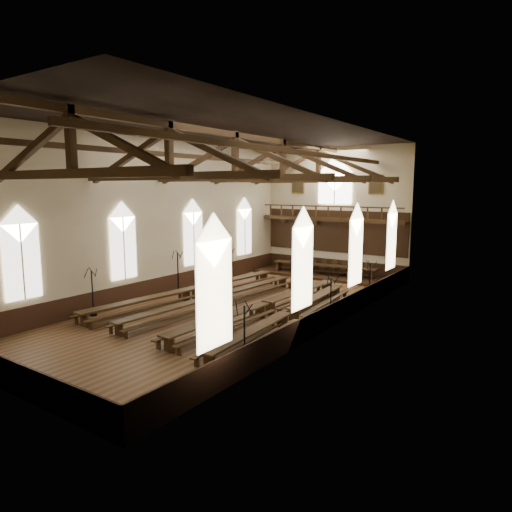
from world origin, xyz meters
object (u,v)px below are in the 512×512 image
(refectory_row_c, at_px, (266,306))
(high_table, at_px, (324,266))
(refectory_row_d, at_px, (288,314))
(candelabrum_right_mid, at_px, (330,308))
(candelabrum_right_near, at_px, (245,349))
(refectory_row_b, at_px, (217,298))
(candelabrum_left_mid, at_px, (178,280))
(refectory_row_a, at_px, (191,291))
(candelabrum_left_near, at_px, (93,301))
(candelabrum_right_far, at_px, (369,288))
(candelabrum_left_far, at_px, (230,269))
(dais, at_px, (324,276))

(refectory_row_c, distance_m, high_table, 11.82)
(refectory_row_d, distance_m, candelabrum_right_mid, 2.26)
(refectory_row_c, xyz_separation_m, candelabrum_right_near, (3.40, -6.65, 0.25))
(refectory_row_b, xyz_separation_m, candelabrum_right_near, (6.74, -6.59, 0.29))
(high_table, bearing_deg, candelabrum_right_mid, -62.30)
(refectory_row_c, distance_m, refectory_row_d, 1.91)
(high_table, bearing_deg, refectory_row_b, -95.55)
(refectory_row_c, xyz_separation_m, candelabrum_right_mid, (3.40, 0.92, 0.18))
(refectory_row_b, xyz_separation_m, high_table, (1.13, 11.66, 0.33))
(refectory_row_d, relative_size, candelabrum_right_mid, 5.82)
(high_table, bearing_deg, refectory_row_c, -79.22)
(refectory_row_b, height_order, refectory_row_c, refectory_row_c)
(refectory_row_d, xyz_separation_m, candelabrum_left_mid, (-9.50, 1.91, 0.33))
(refectory_row_a, xyz_separation_m, refectory_row_b, (2.25, -0.26, -0.06))
(candelabrum_left_near, distance_m, candelabrum_right_far, 16.16)
(refectory_row_d, bearing_deg, candelabrum_left_far, 141.62)
(refectory_row_b, height_order, candelabrum_left_near, candelabrum_left_near)
(refectory_row_a, relative_size, candelabrum_right_mid, 6.10)
(refectory_row_d, bearing_deg, refectory_row_a, 173.33)
(refectory_row_a, relative_size, refectory_row_b, 1.06)
(candelabrum_left_near, relative_size, candelabrum_left_far, 1.09)
(refectory_row_d, height_order, candelabrum_right_mid, candelabrum_right_mid)
(refectory_row_c, xyz_separation_m, high_table, (-2.21, 11.61, 0.30))
(candelabrum_left_mid, bearing_deg, dais, 62.07)
(dais, relative_size, candelabrum_left_near, 4.34)
(refectory_row_d, bearing_deg, refectory_row_c, 159.85)
(refectory_row_d, distance_m, candelabrum_left_near, 10.57)
(refectory_row_a, bearing_deg, refectory_row_c, -2.10)
(refectory_row_d, relative_size, dais, 1.25)
(high_table, bearing_deg, candelabrum_left_far, -139.16)
(dais, distance_m, candelabrum_right_mid, 12.09)
(refectory_row_c, relative_size, candelabrum_left_near, 5.57)
(refectory_row_c, xyz_separation_m, candelabrum_left_near, (-7.70, -5.29, 0.24))
(refectory_row_b, bearing_deg, candelabrum_right_near, -44.34)
(refectory_row_c, bearing_deg, refectory_row_d, -20.15)
(refectory_row_d, xyz_separation_m, dais, (-4.01, 12.27, -0.43))
(refectory_row_b, distance_m, refectory_row_c, 3.34)
(candelabrum_right_mid, bearing_deg, refectory_row_a, -175.46)
(candelabrum_right_near, bearing_deg, candelabrum_left_far, 129.41)
(refectory_row_a, relative_size, candelabrum_left_mid, 5.29)
(refectory_row_d, height_order, candelabrum_right_near, candelabrum_right_near)
(refectory_row_a, relative_size, candelabrum_left_near, 5.69)
(candelabrum_right_mid, bearing_deg, candelabrum_right_far, 90.00)
(refectory_row_a, height_order, dais, refectory_row_a)
(candelabrum_left_far, relative_size, candelabrum_right_near, 0.91)
(candelabrum_left_far, height_order, candelabrum_right_mid, candelabrum_right_mid)
(high_table, bearing_deg, candelabrum_right_near, -72.91)
(high_table, distance_m, candelabrum_left_far, 7.26)
(refectory_row_b, xyz_separation_m, dais, (1.13, 11.66, -0.42))
(refectory_row_c, height_order, refectory_row_d, refectory_row_c)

